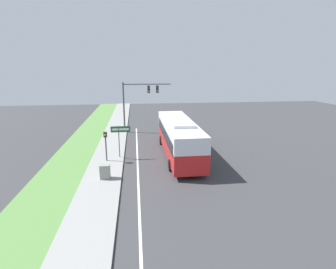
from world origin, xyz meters
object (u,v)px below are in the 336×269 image
at_px(street_sign, 120,134).
at_px(utility_cabinet, 105,172).
at_px(bus, 179,136).
at_px(pedestrian_signal, 106,141).
at_px(signal_gantry, 138,97).

distance_m(street_sign, utility_cabinet, 4.93).
relative_size(bus, pedestrian_signal, 4.46).
height_order(signal_gantry, utility_cabinet, signal_gantry).
height_order(bus, pedestrian_signal, bus).
bearing_deg(pedestrian_signal, street_sign, 33.98).
bearing_deg(pedestrian_signal, signal_gantry, 74.55).
height_order(pedestrian_signal, utility_cabinet, pedestrian_signal).
relative_size(signal_gantry, street_sign, 2.08).
bearing_deg(signal_gantry, pedestrian_signal, -105.45).
bearing_deg(utility_cabinet, bus, 38.08).
bearing_deg(bus, pedestrian_signal, -171.15).
relative_size(street_sign, utility_cabinet, 2.89).
bearing_deg(utility_cabinet, pedestrian_signal, 94.17).
xyz_separation_m(bus, utility_cabinet, (-6.14, -4.81, -1.23)).
distance_m(bus, pedestrian_signal, 6.50).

